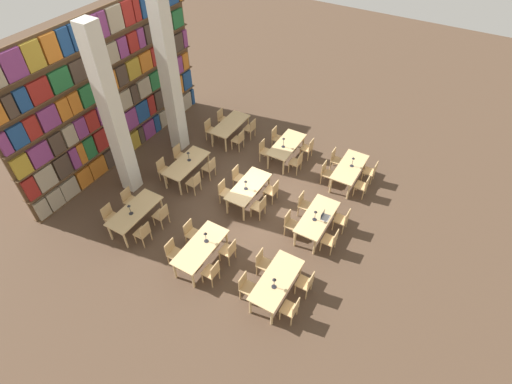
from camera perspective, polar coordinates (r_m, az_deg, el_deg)
The scene contains 58 objects.
ground_plane at distance 14.03m, azimuth -0.92°, elevation -1.55°, with size 40.00×40.00×0.00m, color #4C3828.
bookshelf_bank at distance 15.51m, azimuth -19.82°, elevation 13.14°, with size 8.74×0.35×5.50m.
pillar_left at distance 13.57m, azimuth -19.79°, elevation 10.13°, with size 0.52×0.52×6.00m.
pillar_center at distance 15.21m, azimuth -12.22°, elevation 15.54°, with size 0.52×0.52×6.00m.
reading_table_0 at distance 11.23m, azimuth 2.98°, elevation -12.60°, with size 1.90×0.82×0.73m.
chair_0 at distance 11.01m, azimuth 5.07°, elevation -16.32°, with size 0.42×0.40×0.88m.
chair_1 at distance 11.33m, azimuth -1.38°, elevation -13.31°, with size 0.42×0.40×0.88m.
chair_2 at distance 11.47m, azimuth 7.19°, elevation -12.77°, with size 0.42×0.40×0.88m.
chair_3 at distance 11.78m, azimuth 1.00°, elevation -10.02°, with size 0.42×0.40×0.88m.
desk_lamp_0 at distance 10.81m, azimuth 2.62°, elevation -12.62°, with size 0.14×0.14×0.40m.
reading_table_1 at distance 12.81m, azimuth 8.73°, elevation -3.70°, with size 1.90×0.82×0.73m.
chair_4 at distance 12.50m, azimuth 10.67°, elevation -6.78°, with size 0.42×0.40×0.88m.
chair_5 at distance 12.79m, azimuth 4.95°, elevation -4.44°, with size 0.42×0.40×0.88m.
chair_6 at distance 13.15m, azimuth 12.31°, elevation -3.85°, with size 0.42×0.40×0.88m.
chair_7 at distance 13.42m, azimuth 6.84°, elevation -1.70°, with size 0.42×0.40×0.88m.
desk_lamp_1 at distance 12.44m, azimuth 8.48°, elevation -3.08°, with size 0.14×0.14×0.41m.
laptop at distance 12.72m, azimuth 9.78°, elevation -3.49°, with size 0.32×0.22×0.21m.
reading_table_2 at distance 14.80m, azimuth 13.23°, elevation 3.32°, with size 1.90×0.82×0.73m.
chair_8 at distance 14.46m, azimuth 15.04°, elevation 0.90°, with size 0.42×0.40×0.88m.
chair_9 at distance 14.71m, azimuth 10.02°, elevation 2.78°, with size 0.42×0.40×0.88m.
chair_10 at distance 15.13m, azimuth 16.13°, elevation 2.86°, with size 0.42×0.40×0.88m.
chair_11 at distance 15.36m, azimuth 11.29°, elevation 4.63°, with size 0.42×0.40×0.88m.
desk_lamp_2 at distance 14.61m, azimuth 13.68°, elevation 4.45°, with size 0.14×0.14×0.41m.
reading_table_3 at distance 12.00m, azimuth -7.91°, elevation -7.92°, with size 1.90×0.82×0.73m.
chair_12 at distance 11.66m, azimuth -6.30°, elevation -11.26°, with size 0.42×0.40×0.88m.
chair_13 at distance 12.25m, azimuth -11.68°, elevation -8.41°, with size 0.42×0.40×0.88m.
chair_14 at distance 12.07m, azimuth -3.89°, elevation -8.32°, with size 0.42×0.40×0.88m.
chair_15 at distance 12.65m, azimuth -9.18°, elevation -5.72°, with size 0.42×0.40×0.88m.
desk_lamp_3 at distance 11.82m, azimuth -7.22°, elevation -6.16°, with size 0.14×0.14×0.41m.
reading_table_4 at distance 13.65m, azimuth -1.09°, elevation 0.62°, with size 1.90×0.82×0.73m.
chair_16 at distance 13.25m, azimuth 0.53°, elevation -2.05°, with size 0.42×0.40×0.88m.
chair_17 at distance 13.78m, azimuth -4.47°, elevation 0.05°, with size 0.42×0.40×0.88m.
chair_18 at distance 13.80m, azimuth 2.35°, elevation 0.22°, with size 0.42×0.40×0.88m.
chair_19 at distance 14.31m, azimuth -2.54°, elevation 2.16°, with size 0.42×0.40×0.88m.
desk_lamp_4 at distance 13.31m, azimuth -1.47°, elevation 1.27°, with size 0.14×0.14×0.39m.
reading_table_5 at distance 15.49m, azimuth 4.39°, elevation 6.60°, with size 1.90×0.82×0.73m.
chair_20 at distance 15.02m, azimuth 5.86°, elevation 4.29°, with size 0.42×0.40×0.88m.
chair_21 at distance 15.49m, azimuth 1.23°, elevation 5.96°, with size 0.42×0.40×0.88m.
chair_22 at distance 15.74m, azimuth 7.45°, elevation 6.27°, with size 0.42×0.40×0.88m.
chair_23 at distance 16.19m, azimuth 2.96°, elevation 7.82°, with size 0.42×0.40×0.88m.
desk_lamp_5 at distance 15.11m, azimuth 3.96°, elevation 7.33°, with size 0.14×0.14×0.43m.
reading_table_6 at distance 13.41m, azimuth -16.92°, elevation -2.77°, with size 1.90×0.82×0.73m.
chair_24 at distance 12.97m, azimuth -15.81°, elevation -5.61°, with size 0.42×0.40×0.88m.
chair_25 at distance 13.77m, azimuth -20.05°, elevation -3.26°, with size 0.42×0.40×0.88m.
chair_26 at distance 13.34m, azimuth -13.33°, elevation -3.18°, with size 0.42×0.40×0.88m.
chair_27 at distance 14.13m, azimuth -17.60°, elevation -1.03°, with size 0.42×0.40×0.88m.
desk_lamp_6 at distance 13.09m, azimuth -17.65°, elevation -2.15°, with size 0.14×0.14×0.40m.
reading_table_7 at distance 14.79m, azimuth -9.88°, elevation 3.91°, with size 1.90×0.82×0.73m.
chair_28 at distance 14.27m, azimuth -8.78°, elevation 1.42°, with size 0.42×0.40×0.88m.
chair_29 at distance 15.01m, azimuth -13.02°, elevation 3.20°, with size 0.42×0.40×0.88m.
chair_30 at distance 14.81m, azimuth -6.63°, elevation 3.54°, with size 0.42×0.40×0.88m.
chair_31 at distance 15.52m, azimuth -10.83°, elevation 5.17°, with size 0.42×0.40×0.88m.
desk_lamp_7 at distance 14.66m, azimuth -9.64°, elevation 5.29°, with size 0.14×0.14×0.39m.
reading_table_8 at distance 16.59m, azimuth -3.69°, elevation 9.49°, with size 1.90×0.82×0.73m.
chair_32 at distance 16.07m, azimuth -2.46°, elevation 7.52°, with size 0.42×0.40×0.88m.
chair_33 at distance 16.72m, azimuth -6.53°, elevation 8.90°, with size 0.42×0.40×0.88m.
chair_34 at distance 16.69m, azimuth -0.78°, elevation 9.13°, with size 0.42×0.40×0.88m.
chair_35 at distance 17.33m, azimuth -4.78°, elevation 10.42°, with size 0.42×0.40×0.88m.
Camera 1 is at (-8.38, -5.14, 10.00)m, focal length 28.00 mm.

